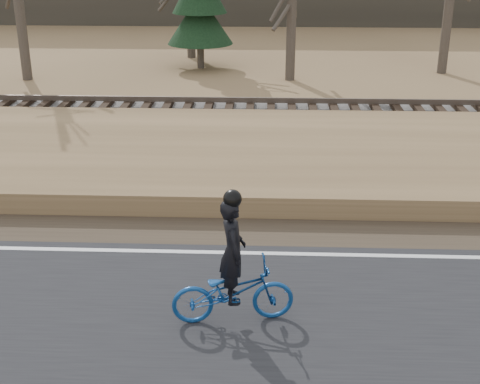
{
  "coord_description": "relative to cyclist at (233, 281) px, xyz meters",
  "views": [
    {
      "loc": [
        -3.7,
        -10.28,
        5.47
      ],
      "look_at": [
        -4.15,
        0.5,
        1.1
      ],
      "focal_mm": 50.0,
      "sensor_mm": 36.0,
      "label": 1
    }
  ],
  "objects": [
    {
      "name": "edge_line",
      "position": [
        4.15,
        2.12,
        -0.64
      ],
      "size": [
        120.0,
        0.12,
        0.01
      ],
      "primitive_type": "cube",
      "color": "silver",
      "rests_on": "road"
    },
    {
      "name": "ballast",
      "position": [
        4.15,
        9.92,
        -0.48
      ],
      "size": [
        120.0,
        3.0,
        0.45
      ],
      "primitive_type": "cube",
      "color": "slate",
      "rests_on": "ground"
    },
    {
      "name": "shoulder",
      "position": [
        4.15,
        3.12,
        -0.68
      ],
      "size": [
        120.0,
        1.6,
        0.04
      ],
      "primitive_type": "cube",
      "color": "#473A2B",
      "rests_on": "ground"
    },
    {
      "name": "railroad",
      "position": [
        4.15,
        9.92,
        -0.17
      ],
      "size": [
        120.0,
        2.4,
        0.29
      ],
      "color": "black",
      "rests_on": "ballast"
    },
    {
      "name": "cyclist",
      "position": [
        0.0,
        0.0,
        0.0
      ],
      "size": [
        1.84,
        0.89,
        2.05
      ],
      "rotation": [
        0.0,
        0.0,
        1.73
      ],
      "color": "navy",
      "rests_on": "road"
    },
    {
      "name": "embankment",
      "position": [
        4.15,
        6.12,
        -0.48
      ],
      "size": [
        120.0,
        5.0,
        0.44
      ],
      "primitive_type": "cube",
      "color": "#93714B",
      "rests_on": "ground"
    }
  ]
}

